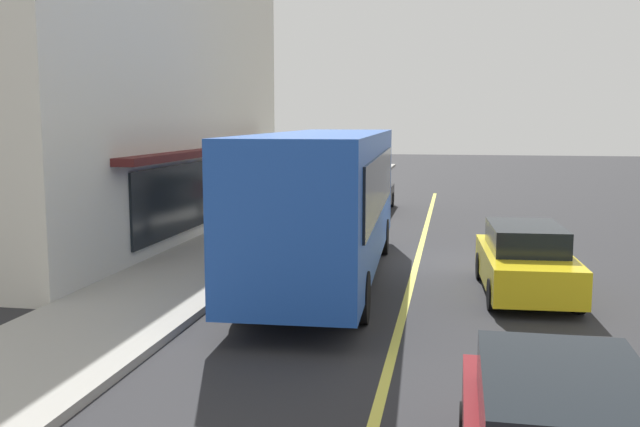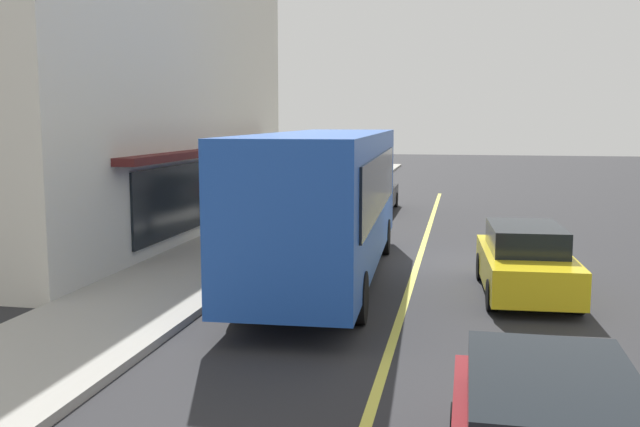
% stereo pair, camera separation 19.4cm
% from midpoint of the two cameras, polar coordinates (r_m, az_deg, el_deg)
% --- Properties ---
extents(ground, '(120.00, 120.00, 0.00)m').
position_cam_midpoint_polar(ground, '(19.44, 8.20, -3.80)').
color(ground, '#28282B').
extents(sidewalk, '(80.00, 3.15, 0.15)m').
position_cam_midpoint_polar(sidewalk, '(20.43, -7.17, -3.01)').
color(sidewalk, '#9E9B93').
rests_on(sidewalk, ground).
extents(lane_centre_stripe, '(36.00, 0.16, 0.01)m').
position_cam_midpoint_polar(lane_centre_stripe, '(19.44, 8.20, -3.79)').
color(lane_centre_stripe, '#D8D14C').
rests_on(lane_centre_stripe, ground).
extents(storefront_building, '(18.28, 10.01, 11.05)m').
position_cam_midpoint_polar(storefront_building, '(25.24, -19.24, 11.04)').
color(storefront_building, silver).
rests_on(storefront_building, ground).
extents(bus, '(11.22, 2.96, 3.50)m').
position_cam_midpoint_polar(bus, '(16.69, 0.89, 1.31)').
color(bus, '#1E4CAD').
rests_on(bus, ground).
extents(traffic_light, '(0.30, 0.52, 3.20)m').
position_cam_midpoint_polar(traffic_light, '(19.65, -4.83, 3.83)').
color(traffic_light, '#2D2D33').
rests_on(traffic_light, sidewalk).
extents(car_black, '(4.31, 1.88, 1.52)m').
position_cam_midpoint_polar(car_black, '(29.82, 4.44, 1.64)').
color(car_black, black).
rests_on(car_black, ground).
extents(car_yellow, '(4.38, 2.03, 1.52)m').
position_cam_midpoint_polar(car_yellow, '(16.10, 16.53, -3.71)').
color(car_yellow, yellow).
rests_on(car_yellow, ground).
extents(pedestrian_near_storefront, '(0.34, 0.34, 1.63)m').
position_cam_midpoint_polar(pedestrian_near_storefront, '(25.69, -3.56, 1.55)').
color(pedestrian_near_storefront, black).
rests_on(pedestrian_near_storefront, sidewalk).
extents(pedestrian_mid_block, '(0.34, 0.34, 1.65)m').
position_cam_midpoint_polar(pedestrian_mid_block, '(21.62, -5.90, 0.44)').
color(pedestrian_mid_block, black).
rests_on(pedestrian_mid_block, sidewalk).
extents(pedestrian_waiting, '(0.34, 0.34, 1.64)m').
position_cam_midpoint_polar(pedestrian_waiting, '(29.34, -0.41, 2.33)').
color(pedestrian_waiting, black).
rests_on(pedestrian_waiting, sidewalk).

